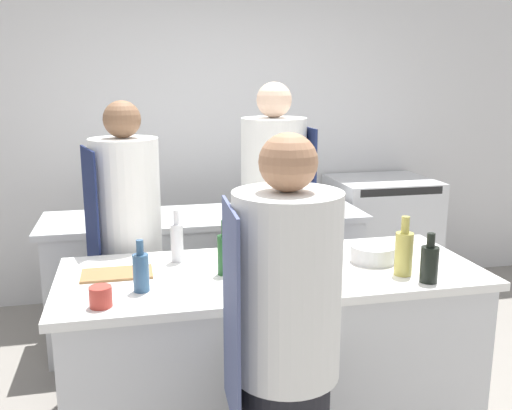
# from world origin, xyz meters

# --- Properties ---
(wall_back) EXTENTS (8.00, 0.06, 2.80)m
(wall_back) POSITION_xyz_m (0.00, 2.13, 1.40)
(wall_back) COLOR silver
(wall_back) RESTS_ON ground_plane
(prep_counter) EXTENTS (2.06, 0.85, 0.90)m
(prep_counter) POSITION_xyz_m (0.00, 0.00, 0.45)
(prep_counter) COLOR silver
(prep_counter) RESTS_ON ground_plane
(pass_counter) EXTENTS (2.20, 0.65, 0.90)m
(pass_counter) POSITION_xyz_m (-0.16, 1.22, 0.45)
(pass_counter) COLOR silver
(pass_counter) RESTS_ON ground_plane
(oven_range) EXTENTS (0.81, 0.71, 1.00)m
(oven_range) POSITION_xyz_m (1.39, 1.72, 0.50)
(oven_range) COLOR silver
(oven_range) RESTS_ON ground_plane
(chef_at_prep_near) EXTENTS (0.41, 0.39, 1.65)m
(chef_at_prep_near) POSITION_xyz_m (-0.14, -0.74, 0.82)
(chef_at_prep_near) COLOR black
(chef_at_prep_near) RESTS_ON ground_plane
(chef_at_stove) EXTENTS (0.40, 0.39, 1.80)m
(chef_at_stove) POSITION_xyz_m (0.18, 0.65, 0.90)
(chef_at_stove) COLOR black
(chef_at_stove) RESTS_ON ground_plane
(chef_at_pass_far) EXTENTS (0.44, 0.42, 1.70)m
(chef_at_pass_far) POSITION_xyz_m (-0.69, 0.67, 0.85)
(chef_at_pass_far) COLOR black
(chef_at_pass_far) RESTS_ON ground_plane
(bottle_olive_oil) EXTENTS (0.08, 0.08, 0.23)m
(bottle_olive_oil) POSITION_xyz_m (0.67, -0.33, 0.99)
(bottle_olive_oil) COLOR black
(bottle_olive_oil) RESTS_ON prep_counter
(bottle_vinegar) EXTENTS (0.09, 0.09, 0.29)m
(bottle_vinegar) POSITION_xyz_m (0.60, -0.21, 1.01)
(bottle_vinegar) COLOR #B2A84C
(bottle_vinegar) RESTS_ON prep_counter
(bottle_wine) EXTENTS (0.07, 0.07, 0.27)m
(bottle_wine) POSITION_xyz_m (-0.23, -0.01, 1.00)
(bottle_wine) COLOR #19471E
(bottle_wine) RESTS_ON prep_counter
(bottle_cooking_oil) EXTENTS (0.07, 0.07, 0.29)m
(bottle_cooking_oil) POSITION_xyz_m (0.15, -0.01, 1.01)
(bottle_cooking_oil) COLOR #5B2319
(bottle_cooking_oil) RESTS_ON prep_counter
(bottle_sauce) EXTENTS (0.07, 0.07, 0.24)m
(bottle_sauce) POSITION_xyz_m (-0.63, -0.15, 0.99)
(bottle_sauce) COLOR #2D5175
(bottle_sauce) RESTS_ON prep_counter
(bottle_water) EXTENTS (0.06, 0.06, 0.27)m
(bottle_water) POSITION_xyz_m (-0.44, 0.23, 1.01)
(bottle_water) COLOR silver
(bottle_water) RESTS_ON prep_counter
(bowl_mixing_large) EXTENTS (0.24, 0.24, 0.07)m
(bowl_mixing_large) POSITION_xyz_m (0.12, -0.24, 0.93)
(bowl_mixing_large) COLOR tan
(bowl_mixing_large) RESTS_ON prep_counter
(bowl_prep_small) EXTENTS (0.23, 0.23, 0.09)m
(bowl_prep_small) POSITION_xyz_m (0.54, 0.01, 0.94)
(bowl_prep_small) COLOR #B7BABC
(bowl_prep_small) RESTS_ON prep_counter
(bowl_ceramic_blue) EXTENTS (0.20, 0.20, 0.08)m
(bowl_ceramic_blue) POSITION_xyz_m (0.13, 0.18, 0.94)
(bowl_ceramic_blue) COLOR tan
(bowl_ceramic_blue) RESTS_ON prep_counter
(cup) EXTENTS (0.09, 0.09, 0.09)m
(cup) POSITION_xyz_m (-0.80, -0.29, 0.94)
(cup) COLOR #B2382D
(cup) RESTS_ON prep_counter
(cutting_board) EXTENTS (0.33, 0.19, 0.01)m
(cutting_board) POSITION_xyz_m (-0.74, 0.09, 0.90)
(cutting_board) COLOR olive
(cutting_board) RESTS_ON prep_counter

